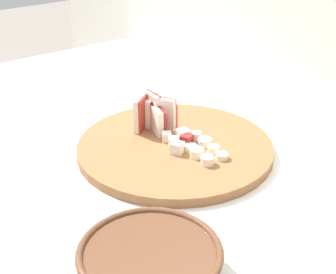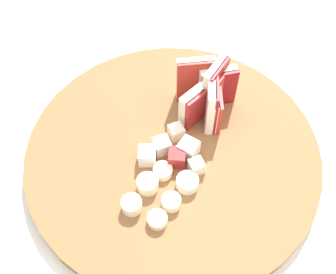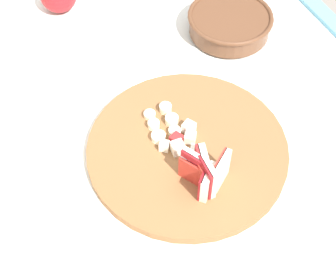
% 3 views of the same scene
% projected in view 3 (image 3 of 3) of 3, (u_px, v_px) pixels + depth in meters
% --- Properties ---
extents(tiled_countertop, '(1.55, 0.80, 0.87)m').
position_uv_depth(tiled_countertop, '(191.00, 212.00, 1.34)').
color(tiled_countertop, silver).
rests_on(tiled_countertop, ground).
extents(tile_backsplash, '(2.40, 0.04, 1.25)m').
position_uv_depth(tile_backsplash, '(17.00, 243.00, 1.08)').
color(tile_backsplash, silver).
rests_on(tile_backsplash, ground).
extents(cutting_board, '(0.36, 0.36, 0.02)m').
position_uv_depth(cutting_board, '(187.00, 150.00, 0.92)').
color(cutting_board, brown).
rests_on(cutting_board, tiled_countertop).
extents(apple_wedge_fan, '(0.09, 0.08, 0.07)m').
position_uv_depth(apple_wedge_fan, '(204.00, 172.00, 0.84)').
color(apple_wedge_fan, '#B22D23').
rests_on(apple_wedge_fan, cutting_board).
extents(apple_dice_pile, '(0.08, 0.08, 0.02)m').
position_uv_depth(apple_dice_pile, '(182.00, 141.00, 0.91)').
color(apple_dice_pile, beige).
rests_on(apple_dice_pile, cutting_board).
extents(banana_slice_rows, '(0.08, 0.06, 0.02)m').
position_uv_depth(banana_slice_rows, '(163.00, 123.00, 0.93)').
color(banana_slice_rows, white).
rests_on(banana_slice_rows, cutting_board).
extents(ceramic_bowl, '(0.19, 0.19, 0.05)m').
position_uv_depth(ceramic_bowl, '(230.00, 23.00, 1.10)').
color(ceramic_bowl, brown).
rests_on(ceramic_bowl, tiled_countertop).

